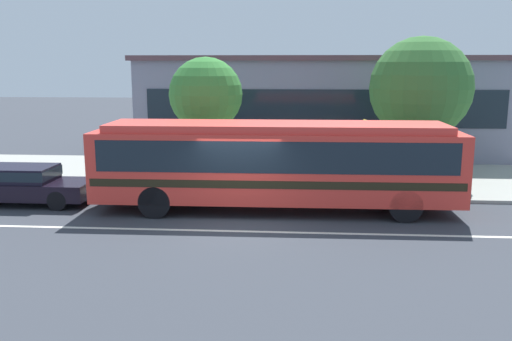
{
  "coord_description": "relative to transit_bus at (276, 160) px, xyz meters",
  "views": [
    {
      "loc": [
        1.69,
        -15.65,
        4.68
      ],
      "look_at": [
        0.41,
        1.59,
        1.3
      ],
      "focal_mm": 38.43,
      "sensor_mm": 36.0,
      "label": 1
    }
  ],
  "objects": [
    {
      "name": "sidewalk_slab",
      "position": [
        -1.06,
        5.35,
        -1.59
      ],
      "size": [
        60.0,
        8.0,
        0.12
      ],
      "primitive_type": "cube",
      "color": "#9B9D95",
      "rests_on": "ground_plane"
    },
    {
      "name": "station_building",
      "position": [
        1.85,
        11.5,
        0.88
      ],
      "size": [
        18.34,
        6.87,
        5.06
      ],
      "color": "slate",
      "rests_on": "ground_plane"
    },
    {
      "name": "pedestrian_waiting_near_sign",
      "position": [
        2.44,
        2.79,
        -0.51
      ],
      "size": [
        0.43,
        0.43,
        1.74
      ],
      "color": "#6B675C",
      "rests_on": "sidewalk_slab"
    },
    {
      "name": "street_tree_near_stop",
      "position": [
        -2.84,
        3.65,
        1.86
      ],
      "size": [
        2.81,
        2.81,
        4.82
      ],
      "color": "brown",
      "rests_on": "sidewalk_slab"
    },
    {
      "name": "ground_plane",
      "position": [
        -1.06,
        -1.55,
        -1.65
      ],
      "size": [
        120.0,
        120.0,
        0.0
      ],
      "primitive_type": "plane",
      "color": "#363A42"
    },
    {
      "name": "bus_stop_sign",
      "position": [
        3.02,
        1.98,
        0.16
      ],
      "size": [
        0.14,
        0.44,
        2.65
      ],
      "color": "gray",
      "rests_on": "sidewalk_slab"
    },
    {
      "name": "street_tree_mid_block",
      "position": [
        5.43,
        4.76,
        2.09
      ],
      "size": [
        3.98,
        3.98,
        5.62
      ],
      "color": "brown",
      "rests_on": "sidewalk_slab"
    },
    {
      "name": "transit_bus",
      "position": [
        0.0,
        0.0,
        0.0
      ],
      "size": [
        11.56,
        2.65,
        2.84
      ],
      "color": "red",
      "rests_on": "ground_plane"
    },
    {
      "name": "lane_stripe_center",
      "position": [
        -1.06,
        -2.35,
        -1.65
      ],
      "size": [
        56.0,
        0.16,
        0.01
      ],
      "primitive_type": "cube",
      "color": "silver",
      "rests_on": "ground_plane"
    },
    {
      "name": "sedan_behind_bus",
      "position": [
        -8.72,
        0.24,
        -0.93
      ],
      "size": [
        4.75,
        1.75,
        1.29
      ],
      "color": "black",
      "rests_on": "ground_plane"
    },
    {
      "name": "pedestrian_walking_along_curb",
      "position": [
        4.24,
        2.02,
        -0.53
      ],
      "size": [
        0.48,
        0.48,
        1.71
      ],
      "color": "navy",
      "rests_on": "sidewalk_slab"
    }
  ]
}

